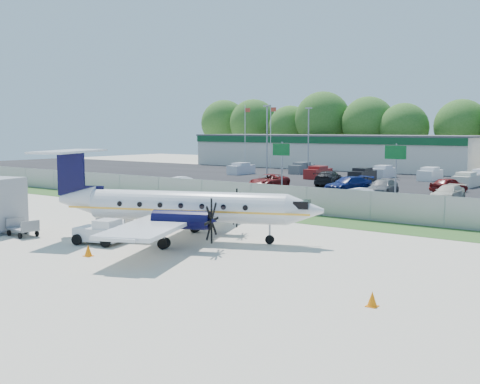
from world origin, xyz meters
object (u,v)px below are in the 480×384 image
Objects in this scene: aircraft at (182,206)px; baggage_cart_far at (23,228)px; baggage_cart_near at (115,222)px; pushback_tug at (101,232)px.

aircraft is 9.54m from baggage_cart_far.
aircraft is 8.03× the size of baggage_cart_far.
aircraft reaches higher than baggage_cart_far.
baggage_cart_far is at bearing -150.36° from aircraft.
aircraft is at bearing -0.03° from baggage_cart_near.
baggage_cart_near is (-5.60, 0.00, -1.42)m from aircraft.
pushback_tug reaches higher than baggage_cart_near.
pushback_tug is 1.41× the size of baggage_cart_far.
pushback_tug is at bearing 12.38° from baggage_cart_far.
baggage_cart_far is at bearing -119.05° from baggage_cart_near.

